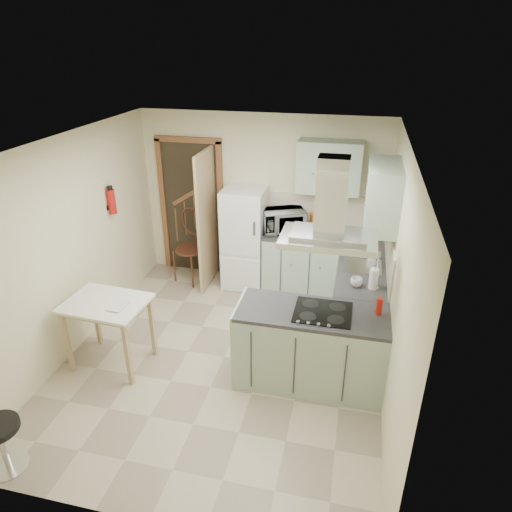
% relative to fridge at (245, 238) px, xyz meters
% --- Properties ---
extents(floor, '(4.20, 4.20, 0.00)m').
position_rel_fridge_xyz_m(floor, '(0.20, -1.80, -0.75)').
color(floor, tan).
rests_on(floor, ground).
extents(ceiling, '(4.20, 4.20, 0.00)m').
position_rel_fridge_xyz_m(ceiling, '(0.20, -1.80, 1.75)').
color(ceiling, silver).
rests_on(ceiling, back_wall).
extents(back_wall, '(3.60, 0.00, 3.60)m').
position_rel_fridge_xyz_m(back_wall, '(0.20, 0.30, 0.50)').
color(back_wall, beige).
rests_on(back_wall, floor).
extents(left_wall, '(0.00, 4.20, 4.20)m').
position_rel_fridge_xyz_m(left_wall, '(-1.60, -1.80, 0.50)').
color(left_wall, beige).
rests_on(left_wall, floor).
extents(right_wall, '(0.00, 4.20, 4.20)m').
position_rel_fridge_xyz_m(right_wall, '(2.00, -1.80, 0.50)').
color(right_wall, beige).
rests_on(right_wall, floor).
extents(doorway, '(1.10, 0.12, 2.10)m').
position_rel_fridge_xyz_m(doorway, '(-0.90, 0.27, 0.30)').
color(doorway, brown).
rests_on(doorway, floor).
extents(fridge, '(0.60, 0.60, 1.50)m').
position_rel_fridge_xyz_m(fridge, '(0.00, 0.00, 0.00)').
color(fridge, white).
rests_on(fridge, floor).
extents(counter_back, '(1.08, 0.60, 0.90)m').
position_rel_fridge_xyz_m(counter_back, '(0.86, 0.00, -0.30)').
color(counter_back, '#9EB2A0').
rests_on(counter_back, floor).
extents(counter_right, '(0.60, 1.95, 0.90)m').
position_rel_fridge_xyz_m(counter_right, '(1.70, -0.68, -0.30)').
color(counter_right, '#9EB2A0').
rests_on(counter_right, floor).
extents(splashback, '(1.68, 0.02, 0.50)m').
position_rel_fridge_xyz_m(splashback, '(1.16, 0.29, 0.40)').
color(splashback, beige).
rests_on(splashback, counter_back).
extents(wall_cabinet_back, '(0.85, 0.35, 0.70)m').
position_rel_fridge_xyz_m(wall_cabinet_back, '(1.15, 0.12, 1.10)').
color(wall_cabinet_back, '#9EB2A0').
rests_on(wall_cabinet_back, back_wall).
extents(wall_cabinet_right, '(0.35, 0.90, 0.70)m').
position_rel_fridge_xyz_m(wall_cabinet_right, '(1.82, -0.95, 1.10)').
color(wall_cabinet_right, '#9EB2A0').
rests_on(wall_cabinet_right, right_wall).
extents(peninsula, '(1.55, 0.65, 0.90)m').
position_rel_fridge_xyz_m(peninsula, '(1.22, -1.98, -0.30)').
color(peninsula, '#9EB2A0').
rests_on(peninsula, floor).
extents(hob, '(0.58, 0.50, 0.01)m').
position_rel_fridge_xyz_m(hob, '(1.32, -1.98, 0.16)').
color(hob, black).
rests_on(hob, peninsula).
extents(extractor_hood, '(0.90, 0.55, 0.10)m').
position_rel_fridge_xyz_m(extractor_hood, '(1.32, -1.98, 0.97)').
color(extractor_hood, silver).
rests_on(extractor_hood, ceiling).
extents(sink, '(0.45, 0.40, 0.01)m').
position_rel_fridge_xyz_m(sink, '(1.70, -0.85, 0.16)').
color(sink, silver).
rests_on(sink, counter_right).
extents(fire_extinguisher, '(0.10, 0.10, 0.32)m').
position_rel_fridge_xyz_m(fire_extinguisher, '(-1.54, -0.90, 0.75)').
color(fire_extinguisher, '#B2140F').
rests_on(fire_extinguisher, left_wall).
extents(drop_leaf_table, '(0.92, 0.72, 0.82)m').
position_rel_fridge_xyz_m(drop_leaf_table, '(-1.02, -2.18, -0.34)').
color(drop_leaf_table, tan).
rests_on(drop_leaf_table, floor).
extents(bentwood_chair, '(0.60, 0.60, 1.03)m').
position_rel_fridge_xyz_m(bentwood_chair, '(-0.83, -0.08, -0.24)').
color(bentwood_chair, '#4C2919').
rests_on(bentwood_chair, floor).
extents(stool, '(0.38, 0.38, 0.50)m').
position_rel_fridge_xyz_m(stool, '(-1.23, -3.70, -0.50)').
color(stool, black).
rests_on(stool, floor).
extents(microwave, '(0.70, 0.60, 0.33)m').
position_rel_fridge_xyz_m(microwave, '(0.57, 0.03, 0.31)').
color(microwave, black).
rests_on(microwave, counter_back).
extents(kettle, '(0.16, 0.16, 0.20)m').
position_rel_fridge_xyz_m(kettle, '(1.21, 0.13, 0.25)').
color(kettle, silver).
rests_on(kettle, counter_back).
extents(cereal_box, '(0.13, 0.21, 0.29)m').
position_rel_fridge_xyz_m(cereal_box, '(1.00, 0.06, 0.29)').
color(cereal_box, orange).
rests_on(cereal_box, counter_back).
extents(soap_bottle, '(0.10, 0.10, 0.18)m').
position_rel_fridge_xyz_m(soap_bottle, '(1.80, -0.65, 0.24)').
color(soap_bottle, '#B4B7C1').
rests_on(soap_bottle, counter_right).
extents(paper_towel, '(0.13, 0.13, 0.25)m').
position_rel_fridge_xyz_m(paper_towel, '(1.82, -1.36, 0.27)').
color(paper_towel, silver).
rests_on(paper_towel, counter_right).
extents(cup, '(0.17, 0.17, 0.10)m').
position_rel_fridge_xyz_m(cup, '(1.64, -1.35, 0.20)').
color(cup, silver).
rests_on(cup, counter_right).
extents(red_bottle, '(0.07, 0.07, 0.18)m').
position_rel_fridge_xyz_m(red_bottle, '(1.88, -1.88, 0.24)').
color(red_bottle, red).
rests_on(red_bottle, peninsula).
extents(book, '(0.17, 0.23, 0.10)m').
position_rel_fridge_xyz_m(book, '(-0.91, -2.24, 0.12)').
color(book, '#9A3B33').
rests_on(book, drop_leaf_table).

